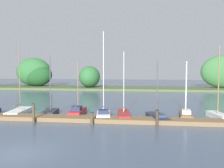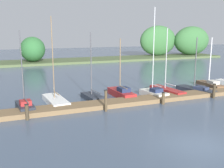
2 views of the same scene
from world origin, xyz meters
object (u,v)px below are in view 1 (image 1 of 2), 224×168
(sailboat_4, at_px, (51,111))
(sailboat_7, at_px, (124,114))
(mooring_piling_2, at_px, (33,113))
(sailboat_10, at_px, (218,114))
(sailboat_6, at_px, (104,114))
(sailboat_8, at_px, (157,116))
(mooring_piling_3, at_px, (92,118))
(sailboat_9, at_px, (186,114))
(mooring_piling_4, at_px, (157,118))
(sailboat_3, at_px, (20,111))
(sailboat_5, at_px, (78,111))

(sailboat_4, distance_m, sailboat_7, 7.28)
(mooring_piling_2, bearing_deg, sailboat_10, 13.24)
(sailboat_6, relative_size, sailboat_8, 1.50)
(sailboat_6, bearing_deg, mooring_piling_3, 159.34)
(mooring_piling_2, bearing_deg, mooring_piling_3, 0.47)
(sailboat_7, bearing_deg, sailboat_9, -92.52)
(sailboat_7, xyz_separation_m, mooring_piling_2, (-7.35, -3.25, 0.51))
(mooring_piling_4, bearing_deg, sailboat_10, 32.98)
(sailboat_4, height_order, mooring_piling_2, sailboat_4)
(sailboat_6, relative_size, mooring_piling_3, 7.94)
(sailboat_10, distance_m, mooring_piling_2, 16.36)
(mooring_piling_4, bearing_deg, sailboat_9, 52.40)
(sailboat_6, relative_size, sailboat_9, 1.52)
(sailboat_6, height_order, mooring_piling_2, sailboat_6)
(mooring_piling_3, bearing_deg, sailboat_4, 143.64)
(sailboat_7, bearing_deg, sailboat_3, 80.87)
(sailboat_3, height_order, sailboat_7, sailboat_3)
(sailboat_4, relative_size, sailboat_5, 1.11)
(sailboat_4, xyz_separation_m, sailboat_5, (2.75, 0.02, 0.06))
(sailboat_3, xyz_separation_m, sailboat_4, (3.19, -0.01, 0.04))
(sailboat_5, bearing_deg, mooring_piling_4, -118.62)
(sailboat_10, distance_m, mooring_piling_3, 11.54)
(sailboat_5, relative_size, mooring_piling_3, 5.25)
(mooring_piling_2, bearing_deg, sailboat_6, 24.76)
(sailboat_10, distance_m, mooring_piling_4, 6.75)
(sailboat_8, bearing_deg, sailboat_10, -92.57)
(sailboat_3, distance_m, sailboat_4, 3.19)
(sailboat_3, relative_size, sailboat_7, 1.15)
(sailboat_7, bearing_deg, mooring_piling_4, -144.56)
(sailboat_3, relative_size, mooring_piling_2, 4.32)
(sailboat_4, relative_size, sailboat_6, 0.73)
(sailboat_9, bearing_deg, mooring_piling_2, 111.42)
(sailboat_3, relative_size, mooring_piling_3, 7.05)
(sailboat_6, height_order, mooring_piling_4, sailboat_6)
(sailboat_3, height_order, mooring_piling_3, sailboat_3)
(sailboat_8, relative_size, mooring_piling_3, 5.31)
(sailboat_4, xyz_separation_m, mooring_piling_4, (10.17, -3.58, 0.34))
(mooring_piling_2, relative_size, mooring_piling_4, 1.25)
(sailboat_8, bearing_deg, mooring_piling_3, 102.72)
(sailboat_3, distance_m, sailboat_10, 19.03)
(mooring_piling_4, bearing_deg, mooring_piling_3, -179.67)
(mooring_piling_4, bearing_deg, sailboat_6, 152.08)
(sailboat_9, relative_size, sailboat_10, 0.78)
(mooring_piling_3, relative_size, mooring_piling_4, 0.76)
(sailboat_6, distance_m, mooring_piling_4, 5.33)
(sailboat_3, relative_size, sailboat_5, 1.34)
(sailboat_6, distance_m, mooring_piling_2, 6.13)
(sailboat_4, xyz_separation_m, mooring_piling_3, (4.90, -3.61, 0.19))
(sailboat_3, bearing_deg, mooring_piling_4, -109.98)
(sailboat_5, xyz_separation_m, mooring_piling_3, (2.15, -3.63, 0.13))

